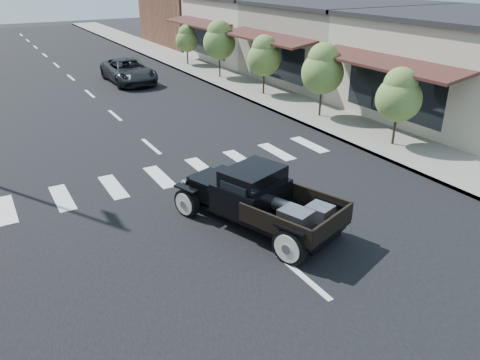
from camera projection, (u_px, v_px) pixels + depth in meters
ground at (238, 222)px, 13.15m from camera, size 120.00×120.00×0.00m
road at (99, 102)px, 24.98m from camera, size 14.00×80.00×0.02m
road_markings at (128, 127)px, 21.04m from camera, size 12.00×60.00×0.06m
sidewalk_right at (237, 83)px, 28.83m from camera, size 3.00×80.00×0.15m
storefront_near at (470, 67)px, 22.21m from camera, size 10.00×9.00×4.50m
storefront_mid at (342, 43)px, 29.32m from camera, size 10.00×9.00×4.50m
storefront_far at (265, 29)px, 36.42m from camera, size 10.00×9.00×4.50m
far_building_right at (212, 4)px, 44.02m from camera, size 11.00×10.00×7.00m
small_tree_a at (397, 108)px, 17.97m from camera, size 1.75×1.75×2.91m
small_tree_b at (322, 81)px, 21.52m from camera, size 1.94×1.94×3.23m
small_tree_c at (264, 66)px, 25.44m from camera, size 1.83×1.83×3.04m
small_tree_d at (219, 50)px, 29.49m from camera, size 2.03×2.03×3.38m
small_tree_e at (187, 45)px, 33.61m from camera, size 1.59×1.59×2.66m
hotrod_pickup at (259, 198)px, 12.60m from camera, size 3.77×5.38×1.70m
second_car at (129, 71)px, 28.90m from camera, size 2.39×5.18×1.44m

